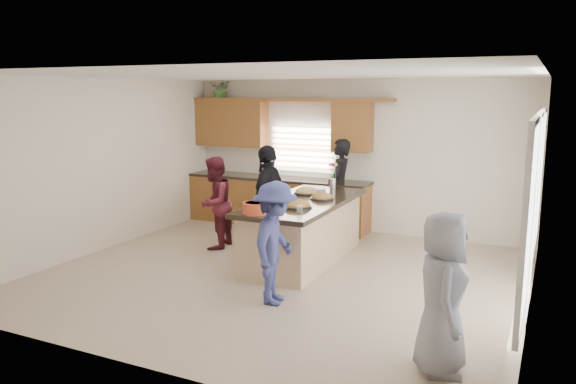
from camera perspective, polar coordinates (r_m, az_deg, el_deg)
The scene contains 18 objects.
floor at distance 8.08m, azimuth -0.70°, elevation -8.44°, with size 6.50×6.50×0.00m, color tan.
room_shell at distance 7.69m, azimuth -0.73°, elevation 5.10°, with size 6.52×6.02×2.81m.
back_cabinetry at distance 10.89m, azimuth -1.26°, elevation 1.36°, with size 4.08×0.66×2.46m.
right_wall_glazing at distance 6.85m, azimuth 23.67°, elevation -1.12°, with size 0.06×4.00×2.25m.
island at distance 8.65m, azimuth 1.57°, elevation -4.08°, with size 1.20×2.72×0.95m.
platter_front at distance 8.01m, azimuth 0.89°, elevation -1.37°, with size 0.44×0.44×0.18m.
platter_mid at distance 8.63m, azimuth 3.47°, elevation -0.56°, with size 0.37×0.37×0.15m.
platter_back at distance 9.07m, azimuth 1.88°, elevation -0.01°, with size 0.40×0.40×0.16m.
salad_bowl at distance 7.60m, azimuth -3.27°, elevation -1.57°, with size 0.36×0.36×0.15m.
clear_cup at distance 7.62m, azimuth 1.19°, elevation -1.79°, with size 0.08×0.08×0.10m, color white.
plate_stack at distance 9.31m, azimuth 3.08°, elevation 0.24°, with size 0.25×0.25×0.05m, color #B98CCC.
flower_vase at distance 9.53m, azimuth 4.58°, elevation 1.81°, with size 0.14×0.14×0.44m.
potted_plant at distance 11.46m, azimuth -6.80°, elevation 10.38°, with size 0.42×0.37×0.47m, color #3F7930.
woman_left_back at distance 10.23m, azimuth 5.25°, elevation 0.51°, with size 0.63×0.42×1.74m, color black.
woman_left_mid at distance 9.35m, azimuth -7.47°, elevation -1.10°, with size 0.74×0.58×1.53m, color maroon.
woman_left_front at distance 8.79m, azimuth -2.00°, elevation -0.95°, with size 1.04×0.43×1.77m, color black.
woman_right_back at distance 6.86m, azimuth -1.31°, elevation -5.21°, with size 0.98×0.56×1.52m, color navy.
woman_right_front at distance 5.39m, azimuth 15.42°, elevation -9.91°, with size 0.75×0.49×1.53m, color gray.
Camera 1 is at (3.40, -6.86, 2.58)m, focal length 35.00 mm.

